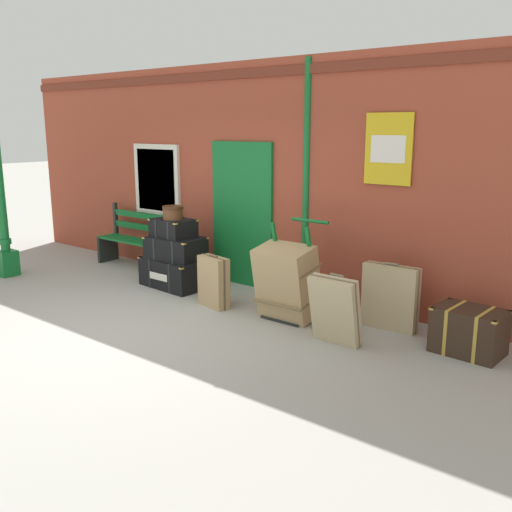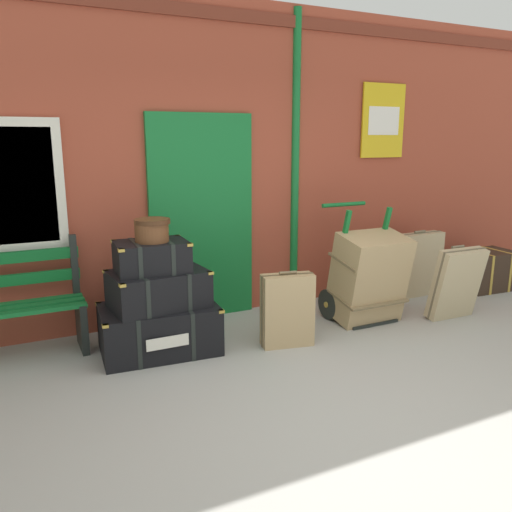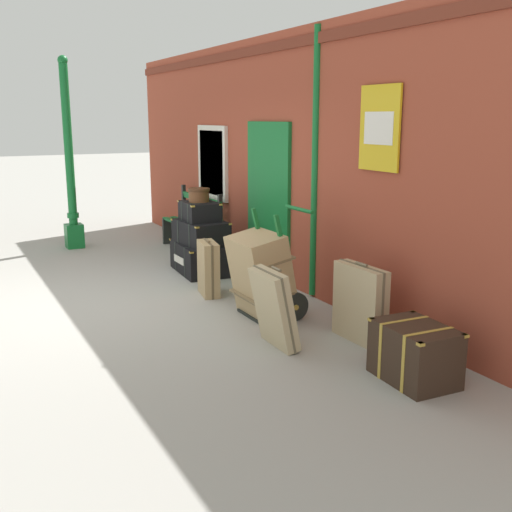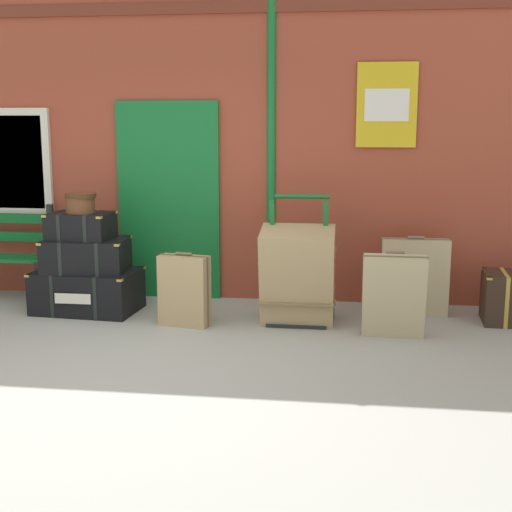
{
  "view_description": "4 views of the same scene",
  "coord_description": "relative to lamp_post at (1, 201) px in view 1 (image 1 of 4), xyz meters",
  "views": [
    {
      "loc": [
        5.16,
        -3.86,
        2.31
      ],
      "look_at": [
        0.59,
        1.84,
        0.64
      ],
      "focal_mm": 39.85,
      "sensor_mm": 36.0,
      "label": 1
    },
    {
      "loc": [
        -1.94,
        -2.52,
        1.86
      ],
      "look_at": [
        0.18,
        1.83,
        0.75
      ],
      "focal_mm": 36.3,
      "sensor_mm": 36.0,
      "label": 2
    },
    {
      "loc": [
        7.0,
        -1.54,
        2.16
      ],
      "look_at": [
        0.85,
        1.71,
        0.57
      ],
      "focal_mm": 42.86,
      "sensor_mm": 36.0,
      "label": 3
    },
    {
      "loc": [
        1.8,
        -5.02,
        1.91
      ],
      "look_at": [
        0.88,
        1.87,
        0.58
      ],
      "focal_mm": 50.32,
      "sensor_mm": 36.0,
      "label": 4
    }
  ],
  "objects": [
    {
      "name": "corner_trunk",
      "position": [
        6.77,
        1.38,
        -0.95
      ],
      "size": [
        0.72,
        0.53,
        0.49
      ],
      "color": "#332319",
      "rests_on": "ground"
    },
    {
      "name": "large_brown_trunk",
      "position": [
        4.68,
        1.05,
        -0.72
      ],
      "size": [
        0.7,
        0.6,
        0.95
      ],
      "color": "tan",
      "rests_on": "ground"
    },
    {
      "name": "round_hatbox",
      "position": [
        2.52,
        1.24,
        -0.08
      ],
      "size": [
        0.3,
        0.3,
        0.19
      ],
      "color": "brown",
      "rests_on": "steamer_trunk_top"
    },
    {
      "name": "steamer_trunk_middle",
      "position": [
        2.55,
        1.24,
        -0.61
      ],
      "size": [
        0.85,
        0.61,
        0.33
      ],
      "color": "black",
      "rests_on": "steamer_trunk_base"
    },
    {
      "name": "brick_facade",
      "position": [
        3.35,
        2.12,
        0.41
      ],
      "size": [
        10.4,
        0.35,
        3.2
      ],
      "color": "#9E422D",
      "rests_on": "ground"
    },
    {
      "name": "platform_bench",
      "position": [
        1.18,
        1.68,
        -0.75
      ],
      "size": [
        1.6,
        0.43,
        1.01
      ],
      "color": "#146B2D",
      "rests_on": "ground"
    },
    {
      "name": "porters_trolley",
      "position": [
        4.68,
        1.23,
        -0.92
      ],
      "size": [
        0.71,
        0.66,
        1.19
      ],
      "color": "black",
      "rests_on": "ground"
    },
    {
      "name": "suitcase_umber",
      "position": [
        5.56,
        0.72,
        -0.81
      ],
      "size": [
        0.56,
        0.31,
        0.78
      ],
      "color": "tan",
      "rests_on": "ground"
    },
    {
      "name": "steamer_trunk_top",
      "position": [
        2.51,
        1.25,
        -0.32
      ],
      "size": [
        0.63,
        0.48,
        0.27
      ],
      "color": "black",
      "rests_on": "steamer_trunk_middle"
    },
    {
      "name": "ground_plane",
      "position": [
        3.37,
        -0.48,
        -1.19
      ],
      "size": [
        60.0,
        60.0,
        0.0
      ],
      "primitive_type": "plane",
      "color": "#A3A099"
    },
    {
      "name": "suitcase_slate",
      "position": [
        3.64,
        0.88,
        -0.86
      ],
      "size": [
        0.5,
        0.28,
        0.7
      ],
      "color": "tan",
      "rests_on": "ground"
    },
    {
      "name": "suitcase_olive",
      "position": [
        5.8,
        1.55,
        -0.81
      ],
      "size": [
        0.67,
        0.19,
        0.8
      ],
      "color": "tan",
      "rests_on": "ground"
    },
    {
      "name": "lamp_post",
      "position": [
        0.0,
        0.0,
        0.0
      ],
      "size": [
        0.28,
        0.28,
        3.11
      ],
      "color": "#146B2D",
      "rests_on": "ground"
    },
    {
      "name": "steamer_trunk_base",
      "position": [
        2.55,
        1.25,
        -0.98
      ],
      "size": [
        1.06,
        0.72,
        0.43
      ],
      "color": "black",
      "rests_on": "ground"
    }
  ]
}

